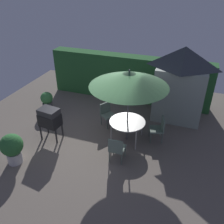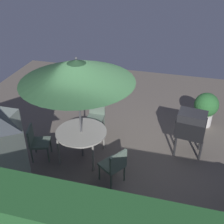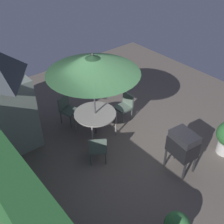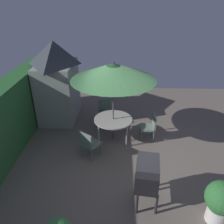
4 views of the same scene
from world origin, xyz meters
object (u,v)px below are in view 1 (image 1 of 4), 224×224
(chair_toward_hedge, at_px, (117,148))
(patio_umbrella, at_px, (129,79))
(patio_table, at_px, (127,123))
(chair_far_side, at_px, (107,113))
(chair_near_shed, at_px, (159,128))
(garden_shed, at_px, (180,84))
(potted_plant_by_shed, at_px, (47,101))
(bbq_grill, at_px, (50,118))
(potted_plant_by_grill, at_px, (12,147))

(chair_toward_hedge, bearing_deg, patio_umbrella, 90.77)
(patio_table, relative_size, chair_far_side, 1.38)
(patio_umbrella, relative_size, chair_far_side, 2.93)
(patio_table, height_order, chair_near_shed, chair_near_shed)
(garden_shed, relative_size, chair_toward_hedge, 3.25)
(patio_table, height_order, potted_plant_by_shed, potted_plant_by_shed)
(patio_table, height_order, patio_umbrella, patio_umbrella)
(bbq_grill, distance_m, chair_far_side, 2.18)
(chair_near_shed, height_order, chair_toward_hedge, same)
(potted_plant_by_shed, bearing_deg, potted_plant_by_grill, -75.52)
(bbq_grill, relative_size, chair_near_shed, 1.33)
(patio_table, height_order, potted_plant_by_grill, potted_plant_by_grill)
(patio_table, relative_size, potted_plant_by_grill, 1.21)
(garden_shed, xyz_separation_m, patio_table, (-1.46, -2.11, -0.80))
(bbq_grill, bearing_deg, potted_plant_by_grill, -105.96)
(chair_near_shed, bearing_deg, chair_far_side, 170.52)
(chair_far_side, bearing_deg, chair_toward_hedge, -61.45)
(patio_umbrella, relative_size, chair_near_shed, 2.93)
(bbq_grill, height_order, chair_toward_hedge, bbq_grill)
(bbq_grill, height_order, chair_far_side, bbq_grill)
(potted_plant_by_grill, bearing_deg, potted_plant_by_shed, 104.48)
(patio_table, distance_m, chair_toward_hedge, 1.21)
(patio_umbrella, bearing_deg, chair_far_side, 146.13)
(chair_toward_hedge, bearing_deg, chair_far_side, 118.55)
(bbq_grill, bearing_deg, chair_far_side, 44.08)
(patio_table, bearing_deg, chair_toward_hedge, -89.23)
(garden_shed, bearing_deg, chair_far_side, -149.77)
(patio_umbrella, distance_m, chair_near_shed, 2.12)
(chair_far_side, bearing_deg, garden_shed, 30.23)
(garden_shed, distance_m, chair_far_side, 3.02)
(chair_toward_hedge, bearing_deg, garden_shed, 66.43)
(chair_near_shed, bearing_deg, patio_table, -162.59)
(patio_umbrella, height_order, potted_plant_by_grill, patio_umbrella)
(patio_umbrella, distance_m, bbq_grill, 3.06)
(garden_shed, distance_m, potted_plant_by_shed, 5.50)
(patio_umbrella, xyz_separation_m, chair_near_shed, (1.05, 0.33, -1.81))
(chair_far_side, relative_size, potted_plant_by_shed, 1.05)
(garden_shed, distance_m, chair_toward_hedge, 3.74)
(patio_umbrella, height_order, bbq_grill, patio_umbrella)
(patio_umbrella, height_order, chair_far_side, patio_umbrella)
(bbq_grill, bearing_deg, garden_shed, 36.18)
(potted_plant_by_shed, relative_size, potted_plant_by_grill, 0.84)
(patio_table, distance_m, bbq_grill, 2.68)
(patio_umbrella, bearing_deg, garden_shed, 55.31)
(patio_table, distance_m, potted_plant_by_shed, 3.89)
(patio_table, xyz_separation_m, chair_far_side, (-1.00, 0.67, -0.18))
(patio_table, height_order, bbq_grill, bbq_grill)
(garden_shed, height_order, potted_plant_by_shed, garden_shed)
(patio_table, bearing_deg, potted_plant_by_shed, 167.46)
(potted_plant_by_shed, bearing_deg, chair_near_shed, -6.04)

